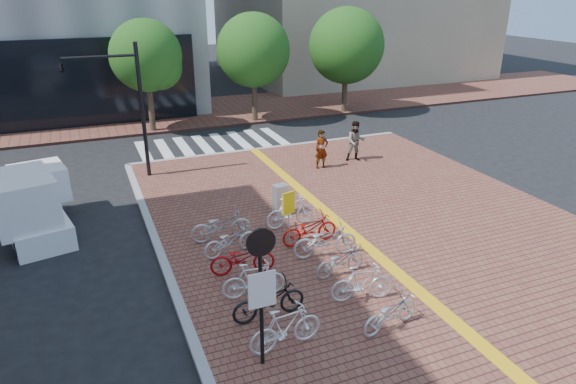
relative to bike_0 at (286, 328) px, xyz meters
name	(u,v)px	position (x,y,z in m)	size (l,w,h in m)	color
ground	(324,281)	(2.14, 2.39, -0.68)	(120.00, 120.00, 0.00)	black
sidewalk	(550,364)	(5.14, -2.61, -0.61)	(14.00, 34.00, 0.15)	brown
tactile_strip	(515,373)	(4.14, -2.61, -0.53)	(0.40, 34.00, 0.01)	gold
kerb_north	(272,148)	(5.14, 14.39, -0.61)	(14.00, 0.25, 0.15)	gray
far_sidewalk	(177,114)	(2.14, 23.39, -0.61)	(70.00, 8.00, 0.15)	brown
crosswalk	(213,144)	(2.64, 16.39, -0.68)	(7.50, 4.00, 0.01)	silver
street_trees	(271,51)	(7.18, 19.84, 3.42)	(16.20, 4.60, 6.35)	#38281E
bike_0	(286,328)	(0.00, 0.00, 0.00)	(0.50, 1.77, 1.06)	white
bike_1	(269,300)	(0.05, 1.21, -0.04)	(0.65, 1.86, 0.98)	black
bike_2	(253,280)	(0.00, 2.20, -0.03)	(0.47, 1.67, 1.00)	white
bike_3	(242,258)	(0.09, 3.42, -0.05)	(0.63, 1.82, 0.95)	#B00C12
bike_4	(231,240)	(0.11, 4.63, -0.07)	(0.61, 1.76, 0.92)	silver
bike_5	(221,225)	(0.09, 5.63, -0.03)	(0.67, 1.93, 1.01)	#B1B2B6
bike_6	(390,312)	(2.54, -0.28, -0.09)	(0.58, 1.67, 0.88)	silver
bike_7	(362,283)	(2.51, 0.99, -0.03)	(0.47, 1.68, 1.01)	silver
bike_8	(340,261)	(2.60, 2.35, -0.11)	(0.56, 1.59, 0.84)	#A3A3A8
bike_9	(325,240)	(2.67, 3.44, -0.01)	(0.69, 1.98, 1.04)	silver
bike_10	(310,229)	(2.59, 4.36, -0.05)	(0.64, 1.85, 0.97)	red
bike_11	(291,212)	(2.50, 5.68, 0.01)	(0.51, 1.80, 1.08)	white
pedestrian_a	(321,149)	(6.03, 10.62, 0.32)	(0.62, 0.41, 1.71)	gray
pedestrian_b	(356,141)	(7.92, 10.93, 0.39)	(0.90, 0.70, 1.85)	#464959
utility_box	(281,199)	(2.56, 6.75, 0.02)	(0.50, 0.37, 1.10)	silver
yellow_sign	(289,207)	(2.03, 4.71, 0.64)	(0.45, 0.18, 1.69)	#B7B7BC
notice_sign	(261,282)	(-0.65, -0.31, 1.52)	(0.60, 0.13, 3.25)	black
traffic_light_pole	(106,88)	(-2.42, 12.59, 3.26)	(2.95, 1.14, 5.50)	black
box_truck	(32,204)	(-5.38, 8.62, 0.40)	(2.50, 4.24, 2.30)	white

